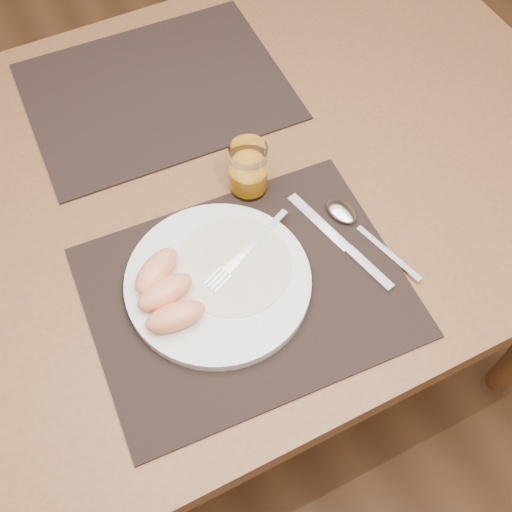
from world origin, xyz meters
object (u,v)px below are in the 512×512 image
Objects in this scene: table at (200,212)px; placemat_near at (247,292)px; plate at (218,282)px; knife at (348,249)px; placemat_far at (157,91)px; fork at (242,255)px; spoon at (348,217)px; juice_glass at (248,171)px.

placemat_near is (-0.02, -0.22, 0.09)m from table.
knife is at bearing -9.26° from plate.
placemat_far is 2.71× the size of fork.
spoon is at bearing 12.53° from placemat_near.
knife is 0.06m from spoon.
placemat_far is at bearing 85.27° from placemat_near.
plate reaches higher than table.
placemat_near is at bearing 178.52° from knife.
fork reaches higher than knife.
juice_glass is (0.09, 0.17, 0.04)m from placemat_near.
juice_glass reaches higher than knife.
table is 5.19× the size of plate.
table is at bearing 89.91° from fork.
juice_glass reaches higher than placemat_near.
placemat_far is at bearing 87.06° from fork.
placemat_far is (0.04, 0.44, 0.00)m from placemat_near.
knife is at bearing -121.12° from spoon.
knife is at bearing -73.55° from placemat_far.
knife is at bearing -1.48° from placemat_near.
table is 0.24m from placemat_far.
fork is 0.16m from knife.
table is 0.20m from fork.
knife is 1.14× the size of spoon.
fork is 0.14m from juice_glass.
table is 7.36× the size of spoon.
plate is 2.96× the size of juice_glass.
plate reaches higher than spoon.
plate is at bearing 138.65° from placemat_near.
knife is (0.15, -0.05, -0.02)m from fork.
fork is 0.18m from spoon.
juice_glass is at bearing -35.50° from table.
spoon is at bearing 58.88° from knife.
placemat_far is 0.28m from juice_glass.
plate is at bearing -104.20° from table.
table is 3.11× the size of placemat_near.
placemat_near and placemat_far have the same top height.
plate reaches higher than placemat_far.
table is at bearing 123.96° from knife.
knife is (0.13, -0.44, 0.00)m from placemat_far.
juice_glass is at bearing 114.81° from knife.
placemat_near is 0.20m from spoon.
placemat_near reaches higher than table.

